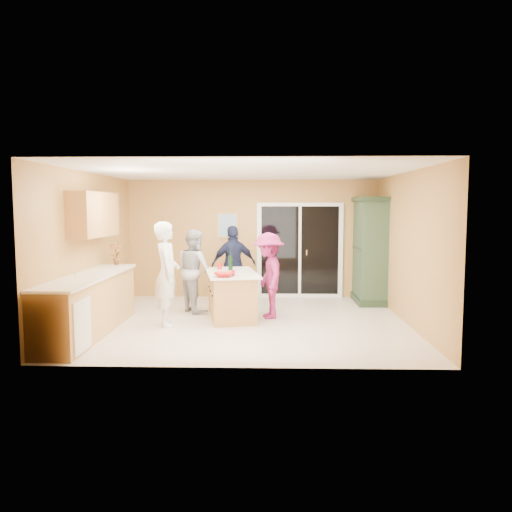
{
  "coord_description": "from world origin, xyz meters",
  "views": [
    {
      "loc": [
        0.4,
        -8.55,
        1.99
      ],
      "look_at": [
        0.15,
        0.1,
        1.15
      ],
      "focal_mm": 35.0,
      "sensor_mm": 36.0,
      "label": 1
    }
  ],
  "objects_px": {
    "woman_white": "(167,274)",
    "woman_magenta": "(269,275)",
    "kitchen_island": "(231,296)",
    "green_hutch": "(370,252)",
    "woman_navy": "(234,265)",
    "woman_grey": "(195,270)"
  },
  "relations": [
    {
      "from": "kitchen_island",
      "to": "green_hutch",
      "type": "relative_size",
      "value": 0.78
    },
    {
      "from": "green_hutch",
      "to": "woman_white",
      "type": "xyz_separation_m",
      "value": [
        -3.83,
        -2.16,
        -0.2
      ]
    },
    {
      "from": "green_hutch",
      "to": "woman_navy",
      "type": "height_order",
      "value": "green_hutch"
    },
    {
      "from": "kitchen_island",
      "to": "woman_magenta",
      "type": "relative_size",
      "value": 1.12
    },
    {
      "from": "woman_navy",
      "to": "woman_magenta",
      "type": "relative_size",
      "value": 1.05
    },
    {
      "from": "woman_white",
      "to": "woman_magenta",
      "type": "bearing_deg",
      "value": -80.68
    },
    {
      "from": "kitchen_island",
      "to": "woman_white",
      "type": "relative_size",
      "value": 0.98
    },
    {
      "from": "green_hutch",
      "to": "woman_navy",
      "type": "relative_size",
      "value": 1.36
    },
    {
      "from": "woman_navy",
      "to": "green_hutch",
      "type": "bearing_deg",
      "value": 163.43
    },
    {
      "from": "woman_grey",
      "to": "woman_navy",
      "type": "distance_m",
      "value": 1.02
    },
    {
      "from": "woman_white",
      "to": "green_hutch",
      "type": "bearing_deg",
      "value": -71.11
    },
    {
      "from": "kitchen_island",
      "to": "green_hutch",
      "type": "bearing_deg",
      "value": 18.81
    },
    {
      "from": "kitchen_island",
      "to": "woman_navy",
      "type": "bearing_deg",
      "value": 81.77
    },
    {
      "from": "woman_white",
      "to": "woman_navy",
      "type": "relative_size",
      "value": 1.08
    },
    {
      "from": "woman_white",
      "to": "woman_magenta",
      "type": "xyz_separation_m",
      "value": [
        1.71,
        0.62,
        -0.11
      ]
    },
    {
      "from": "green_hutch",
      "to": "woman_magenta",
      "type": "xyz_separation_m",
      "value": [
        -2.12,
        -1.55,
        -0.3
      ]
    },
    {
      "from": "green_hutch",
      "to": "woman_navy",
      "type": "xyz_separation_m",
      "value": [
        -2.85,
        -0.25,
        -0.26
      ]
    },
    {
      "from": "woman_white",
      "to": "woman_grey",
      "type": "height_order",
      "value": "woman_white"
    },
    {
      "from": "green_hutch",
      "to": "woman_grey",
      "type": "relative_size",
      "value": 1.39
    },
    {
      "from": "woman_magenta",
      "to": "kitchen_island",
      "type": "bearing_deg",
      "value": -97.52
    },
    {
      "from": "green_hutch",
      "to": "woman_magenta",
      "type": "distance_m",
      "value": 2.64
    },
    {
      "from": "woman_magenta",
      "to": "woman_grey",
      "type": "bearing_deg",
      "value": -120.77
    }
  ]
}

